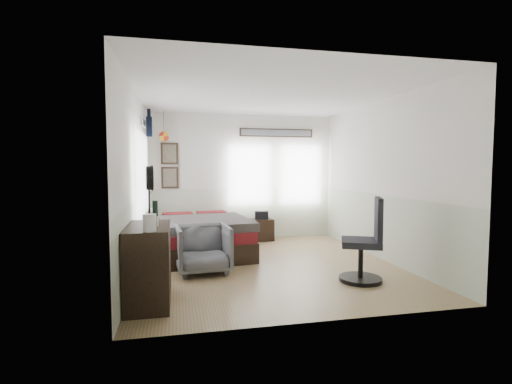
% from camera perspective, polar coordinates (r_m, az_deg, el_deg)
% --- Properties ---
extents(ground_plane, '(4.00, 4.50, 0.01)m').
position_cam_1_polar(ground_plane, '(6.09, 1.74, -11.15)').
color(ground_plane, olive).
extents(room_shell, '(4.02, 4.52, 2.71)m').
position_cam_1_polar(room_shell, '(6.04, 0.63, 4.24)').
color(room_shell, silver).
rests_on(room_shell, ground_plane).
extents(wall_decor, '(3.55, 1.32, 1.44)m').
position_cam_1_polar(wall_decor, '(7.69, -9.88, 7.75)').
color(wall_decor, black).
rests_on(wall_decor, room_shell).
extents(bed, '(1.69, 2.23, 0.66)m').
position_cam_1_polar(bed, '(6.82, -8.17, -6.71)').
color(bed, black).
rests_on(bed, ground_plane).
extents(dresser, '(0.48, 1.00, 0.90)m').
position_cam_1_polar(dresser, '(4.55, -16.18, -10.60)').
color(dresser, black).
rests_on(dresser, ground_plane).
extents(armchair, '(0.83, 0.85, 0.72)m').
position_cam_1_polar(armchair, '(5.64, -8.17, -8.59)').
color(armchair, '#5E5E61').
rests_on(armchair, ground_plane).
extents(nightstand, '(0.49, 0.41, 0.46)m').
position_cam_1_polar(nightstand, '(7.99, 0.86, -5.81)').
color(nightstand, black).
rests_on(nightstand, ground_plane).
extents(task_chair, '(0.68, 0.68, 1.16)m').
position_cam_1_polar(task_chair, '(5.34, 16.54, -8.18)').
color(task_chair, black).
rests_on(task_chair, ground_plane).
extents(kettle, '(0.16, 0.14, 0.18)m').
position_cam_1_polar(kettle, '(4.04, -16.04, -4.57)').
color(kettle, silver).
rests_on(kettle, dresser).
extents(bottle, '(0.07, 0.07, 0.26)m').
position_cam_1_polar(bottle, '(4.71, -15.25, -2.88)').
color(bottle, black).
rests_on(bottle, dresser).
extents(stand_fan, '(0.11, 0.28, 0.69)m').
position_cam_1_polar(stand_fan, '(4.31, -16.05, 1.92)').
color(stand_fan, black).
rests_on(stand_fan, dresser).
extents(black_bag, '(0.32, 0.24, 0.17)m').
position_cam_1_polar(black_bag, '(7.94, 0.86, -3.59)').
color(black_bag, black).
rests_on(black_bag, nightstand).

